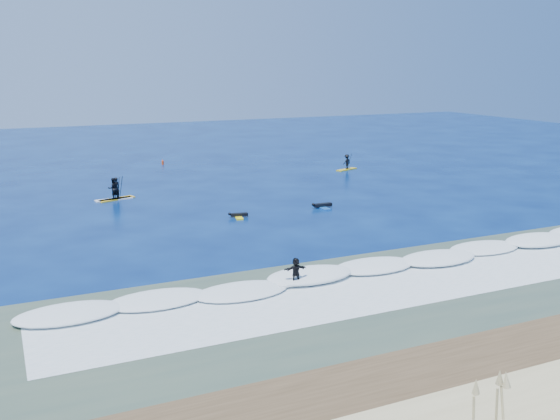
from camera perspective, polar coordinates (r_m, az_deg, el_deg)
name	(u,v)px	position (r m, az deg, el deg)	size (l,w,h in m)	color
ground	(281,228)	(42.64, 0.10, -1.64)	(160.00, 160.00, 0.00)	#031644
wet_sand_strip	(518,360)	(25.89, 20.93, -12.71)	(90.00, 5.00, 0.08)	#453320
shallow_water	(401,295)	(31.07, 11.05, -7.63)	(90.00, 13.00, 0.01)	#364A3B
breaking_wave	(358,271)	(34.19, 7.15, -5.54)	(40.00, 6.00, 0.30)	white
whitewater	(390,289)	(31.84, 10.00, -7.08)	(34.00, 5.00, 0.02)	silver
sup_paddler_left	(116,192)	(53.08, -14.75, 1.64)	(3.14, 1.75, 2.15)	yellow
sup_paddler_center	(113,190)	(52.97, -15.00, 1.74)	(3.11, 1.20, 2.13)	white
sup_paddler_right	(347,163)	(66.23, 6.12, 4.30)	(2.77, 1.60, 1.90)	gold
prone_paddler_near	(238,216)	(45.60, -3.85, -0.51)	(1.46, 1.89, 0.38)	yellow
prone_paddler_far	(322,206)	(48.63, 3.83, 0.39)	(1.70, 2.15, 0.45)	#1755AD
wave_surfer	(296,272)	(31.30, 1.45, -5.70)	(1.95, 0.62, 1.39)	white
marker_buoy	(163,162)	(70.60, -10.68, 4.31)	(0.25, 0.25, 0.61)	#E34014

